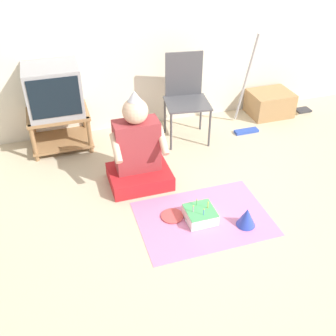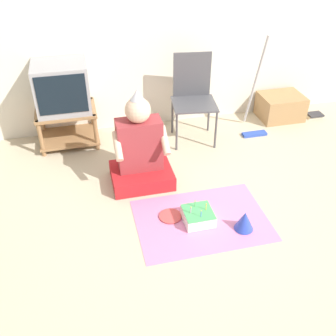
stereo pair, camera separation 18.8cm
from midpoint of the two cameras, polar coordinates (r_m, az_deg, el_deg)
ground_plane at (r=3.28m, az=8.51°, el=-9.23°), size 16.00×16.00×0.00m
wall_back at (r=4.40m, az=-1.99°, el=21.94°), size 6.40×0.06×2.55m
tv_stand at (r=4.36m, az=-16.62°, el=5.78°), size 0.62×0.48×0.41m
tv at (r=4.18m, az=-17.56°, el=10.70°), size 0.54×0.46×0.49m
folding_chair at (r=4.27m, az=1.28°, el=10.95°), size 0.51×0.47×0.93m
cardboard_box_stack at (r=5.04m, az=13.50°, el=9.10°), size 0.50×0.41×0.29m
dust_mop at (r=4.55m, az=10.10°, el=9.12°), size 0.28×0.36×1.13m
book_pile at (r=5.24m, az=17.97°, el=7.87°), size 0.20×0.13×0.05m
person_seated at (r=3.61m, az=-5.88°, el=2.14°), size 0.57×0.45×0.92m
party_cloth at (r=3.37m, az=3.58°, el=-7.33°), size 1.10×0.77×0.01m
birthday_cake at (r=3.32m, az=3.07°, el=-6.81°), size 0.24×0.24×0.17m
party_hat_blue at (r=3.29m, az=9.74°, el=-7.06°), size 0.16×0.16×0.17m
paper_plate at (r=3.37m, az=-0.99°, el=-7.01°), size 0.19×0.19×0.01m
plastic_spoon_near at (r=3.34m, az=1.47°, el=-7.48°), size 0.05×0.14×0.01m
plastic_spoon_far at (r=3.31m, az=1.30°, el=-7.88°), size 0.04×0.15×0.01m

